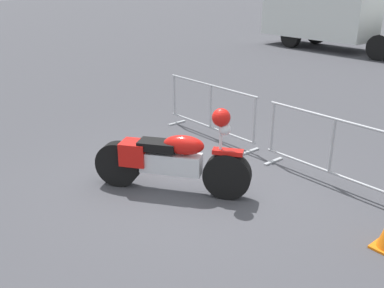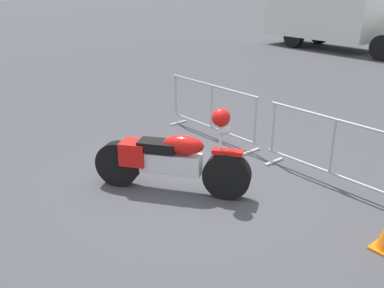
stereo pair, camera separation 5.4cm
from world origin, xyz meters
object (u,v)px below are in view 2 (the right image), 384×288
at_px(motorcycle, 171,159).
at_px(crowd_barrier_near, 212,110).
at_px(crowd_barrier_far, 332,151).
at_px(box_truck, 344,11).
at_px(parked_car_white, 360,17).

relative_size(motorcycle, crowd_barrier_near, 0.85).
bearing_deg(motorcycle, crowd_barrier_far, 19.67).
distance_m(motorcycle, box_truck, 14.91).
height_order(crowd_barrier_near, crowd_barrier_far, same).
height_order(motorcycle, crowd_barrier_near, motorcycle).
xyz_separation_m(motorcycle, crowd_barrier_far, (1.36, 2.01, 0.05)).
relative_size(motorcycle, crowd_barrier_far, 0.85).
bearing_deg(box_truck, crowd_barrier_near, -67.69).
height_order(crowd_barrier_far, box_truck, box_truck).
bearing_deg(parked_car_white, crowd_barrier_far, -159.28).
relative_size(crowd_barrier_near, box_truck, 0.31).
bearing_deg(crowd_barrier_near, box_truck, 111.76).
bearing_deg(crowd_barrier_near, parked_car_white, 113.45).
xyz_separation_m(motorcycle, crowd_barrier_near, (-1.36, 2.01, 0.05)).
xyz_separation_m(crowd_barrier_far, parked_car_white, (-11.28, 19.73, 0.16)).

